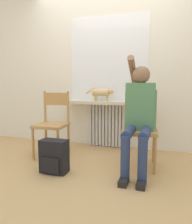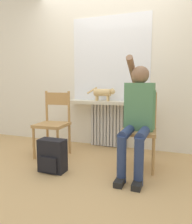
# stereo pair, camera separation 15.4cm
# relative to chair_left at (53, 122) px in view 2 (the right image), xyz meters

# --- Properties ---
(ground_plane) EXTENTS (12.00, 12.00, 0.00)m
(ground_plane) POSITION_rel_chair_left_xyz_m (0.62, -0.45, -0.48)
(ground_plane) COLOR tan
(wall_with_window) EXTENTS (7.00, 0.06, 2.70)m
(wall_with_window) POSITION_rel_chair_left_xyz_m (0.62, 0.78, 0.87)
(wall_with_window) COLOR white
(wall_with_window) RESTS_ON ground_plane
(radiator) EXTENTS (0.61, 0.08, 0.71)m
(radiator) POSITION_rel_chair_left_xyz_m (0.62, 0.70, -0.13)
(radiator) COLOR silver
(radiator) RESTS_ON ground_plane
(windowsill) EXTENTS (1.33, 0.29, 0.05)m
(windowsill) POSITION_rel_chair_left_xyz_m (0.62, 0.60, 0.26)
(windowsill) COLOR beige
(windowsill) RESTS_ON radiator
(window_glass) EXTENTS (1.28, 0.01, 1.33)m
(window_glass) POSITION_rel_chair_left_xyz_m (0.62, 0.74, 0.94)
(window_glass) COLOR white
(window_glass) RESTS_ON windowsill
(chair_left) EXTENTS (0.44, 0.44, 0.93)m
(chair_left) POSITION_rel_chair_left_xyz_m (0.00, 0.00, 0.00)
(chair_left) COLOR #B2844C
(chair_left) RESTS_ON ground_plane
(chair_right) EXTENTS (0.45, 0.45, 0.93)m
(chair_right) POSITION_rel_chair_left_xyz_m (1.22, -0.00, 0.00)
(chair_right) COLOR #B2844C
(chair_right) RESTS_ON ground_plane
(person) EXTENTS (0.36, 1.04, 1.37)m
(person) POSITION_rel_chair_left_xyz_m (1.23, -0.13, 0.22)
(person) COLOR navy
(person) RESTS_ON ground_plane
(cat) EXTENTS (0.47, 0.11, 0.22)m
(cat) POSITION_rel_chair_left_xyz_m (0.57, 0.58, 0.41)
(cat) COLOR #DBB77A
(cat) RESTS_ON windowsill
(backpack) EXTENTS (0.32, 0.20, 0.39)m
(backpack) POSITION_rel_chair_left_xyz_m (0.30, -0.53, -0.29)
(backpack) COLOR black
(backpack) RESTS_ON ground_plane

